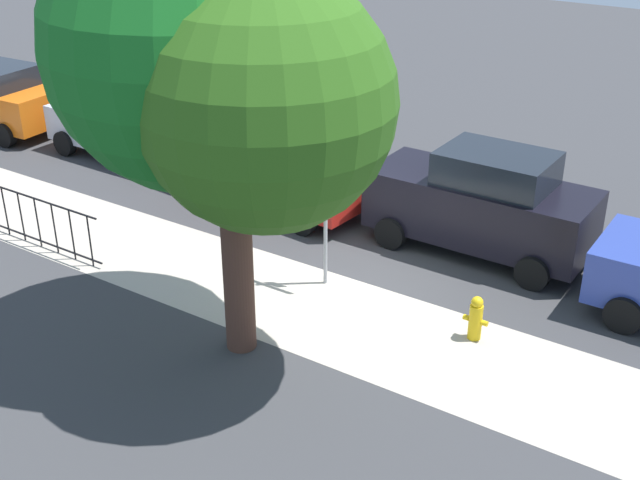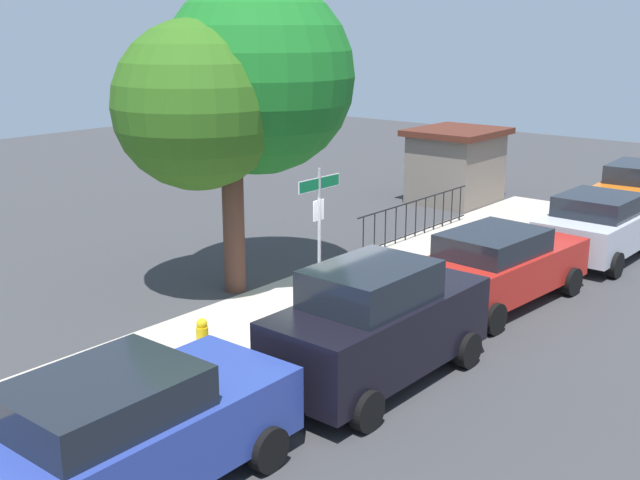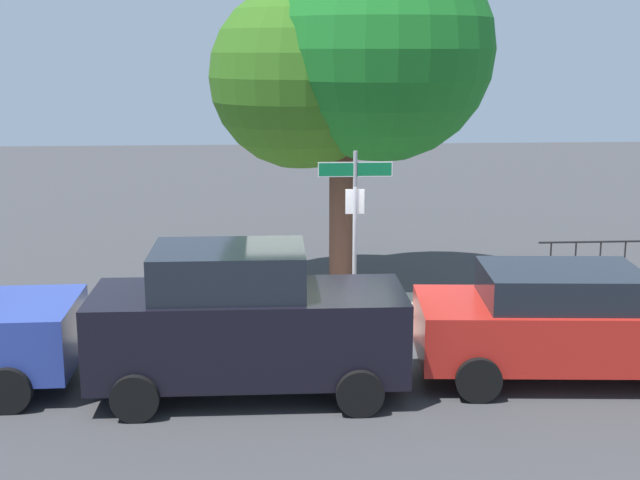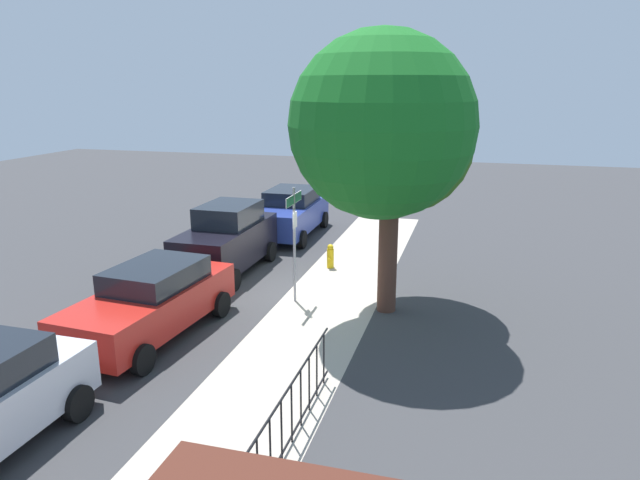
{
  "view_description": "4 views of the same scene",
  "coord_description": "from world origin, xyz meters",
  "px_view_note": "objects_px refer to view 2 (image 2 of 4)",
  "views": [
    {
      "loc": [
        -6.64,
        11.43,
        7.41
      ],
      "look_at": [
        0.39,
        0.85,
        1.12
      ],
      "focal_mm": 45.99,
      "sensor_mm": 36.0,
      "label": 1
    },
    {
      "loc": [
        -11.22,
        -9.4,
        5.83
      ],
      "look_at": [
        1.02,
        0.76,
        1.46
      ],
      "focal_mm": 44.06,
      "sensor_mm": 36.0,
      "label": 2
    },
    {
      "loc": [
        -0.97,
        -13.97,
        4.78
      ],
      "look_at": [
        -0.06,
        -0.08,
        1.7
      ],
      "focal_mm": 48.89,
      "sensor_mm": 36.0,
      "label": 3
    },
    {
      "loc": [
        14.45,
        4.93,
        5.67
      ],
      "look_at": [
        0.16,
        0.99,
        1.64
      ],
      "focal_mm": 32.35,
      "sensor_mm": 36.0,
      "label": 4
    }
  ],
  "objects_px": {
    "street_sign": "(319,216)",
    "utility_shed": "(456,165)",
    "car_orange": "(640,191)",
    "car_silver": "(599,225)",
    "fire_hydrant": "(203,339)",
    "car_black": "(378,324)",
    "car_red": "(498,266)",
    "shade_tree": "(237,87)",
    "car_blue": "(122,436)"
  },
  "relations": [
    {
      "from": "shade_tree",
      "to": "street_sign",
      "type": "bearing_deg",
      "value": -95.29
    },
    {
      "from": "street_sign",
      "to": "utility_shed",
      "type": "relative_size",
      "value": 0.99
    },
    {
      "from": "car_black",
      "to": "car_blue",
      "type": "bearing_deg",
      "value": 175.04
    },
    {
      "from": "car_silver",
      "to": "car_red",
      "type": "bearing_deg",
      "value": 176.25
    },
    {
      "from": "street_sign",
      "to": "car_blue",
      "type": "relative_size",
      "value": 0.66
    },
    {
      "from": "car_black",
      "to": "car_red",
      "type": "bearing_deg",
      "value": 3.83
    },
    {
      "from": "fire_hydrant",
      "to": "street_sign",
      "type": "bearing_deg",
      "value": -3.73
    },
    {
      "from": "car_blue",
      "to": "car_black",
      "type": "bearing_deg",
      "value": -6.13
    },
    {
      "from": "car_red",
      "to": "car_orange",
      "type": "distance_m",
      "value": 9.61
    },
    {
      "from": "street_sign",
      "to": "car_silver",
      "type": "xyz_separation_m",
      "value": [
        7.79,
        -2.88,
        -1.25
      ]
    },
    {
      "from": "car_blue",
      "to": "car_red",
      "type": "height_order",
      "value": "car_blue"
    },
    {
      "from": "car_blue",
      "to": "car_orange",
      "type": "height_order",
      "value": "car_orange"
    },
    {
      "from": "street_sign",
      "to": "utility_shed",
      "type": "height_order",
      "value": "street_sign"
    },
    {
      "from": "car_red",
      "to": "car_silver",
      "type": "xyz_separation_m",
      "value": [
        4.81,
        -0.39,
        0.02
      ]
    },
    {
      "from": "utility_shed",
      "to": "car_blue",
      "type": "bearing_deg",
      "value": -162.34
    },
    {
      "from": "shade_tree",
      "to": "car_silver",
      "type": "relative_size",
      "value": 1.65
    },
    {
      "from": "car_orange",
      "to": "shade_tree",
      "type": "bearing_deg",
      "value": 154.97
    },
    {
      "from": "car_orange",
      "to": "car_black",
      "type": "bearing_deg",
      "value": 178.06
    },
    {
      "from": "car_black",
      "to": "car_silver",
      "type": "bearing_deg",
      "value": -0.14
    },
    {
      "from": "street_sign",
      "to": "fire_hydrant",
      "type": "distance_m",
      "value": 3.51
    },
    {
      "from": "street_sign",
      "to": "car_black",
      "type": "bearing_deg",
      "value": -123.21
    },
    {
      "from": "shade_tree",
      "to": "car_black",
      "type": "bearing_deg",
      "value": -111.21
    },
    {
      "from": "car_silver",
      "to": "fire_hydrant",
      "type": "relative_size",
      "value": 5.36
    },
    {
      "from": "car_orange",
      "to": "fire_hydrant",
      "type": "height_order",
      "value": "car_orange"
    },
    {
      "from": "car_red",
      "to": "utility_shed",
      "type": "relative_size",
      "value": 1.54
    },
    {
      "from": "car_blue",
      "to": "utility_shed",
      "type": "relative_size",
      "value": 1.5
    },
    {
      "from": "car_silver",
      "to": "fire_hydrant",
      "type": "distance_m",
      "value": 11.27
    },
    {
      "from": "car_silver",
      "to": "car_orange",
      "type": "height_order",
      "value": "car_orange"
    },
    {
      "from": "car_black",
      "to": "fire_hydrant",
      "type": "height_order",
      "value": "car_black"
    },
    {
      "from": "street_sign",
      "to": "utility_shed",
      "type": "bearing_deg",
      "value": 16.73
    },
    {
      "from": "street_sign",
      "to": "car_orange",
      "type": "bearing_deg",
      "value": -10.48
    },
    {
      "from": "car_black",
      "to": "utility_shed",
      "type": "distance_m",
      "value": 14.5
    },
    {
      "from": "utility_shed",
      "to": "fire_hydrant",
      "type": "xyz_separation_m",
      "value": [
        -14.35,
        -3.2,
        -0.89
      ]
    },
    {
      "from": "car_red",
      "to": "car_silver",
      "type": "relative_size",
      "value": 1.15
    },
    {
      "from": "utility_shed",
      "to": "fire_hydrant",
      "type": "distance_m",
      "value": 14.73
    },
    {
      "from": "car_red",
      "to": "car_silver",
      "type": "distance_m",
      "value": 4.82
    },
    {
      "from": "car_blue",
      "to": "fire_hydrant",
      "type": "bearing_deg",
      "value": 34.4
    },
    {
      "from": "shade_tree",
      "to": "car_black",
      "type": "xyz_separation_m",
      "value": [
        -2.04,
        -5.27,
        -3.51
      ]
    },
    {
      "from": "car_orange",
      "to": "utility_shed",
      "type": "xyz_separation_m",
      "value": [
        -1.28,
        5.73,
        0.35
      ]
    },
    {
      "from": "car_black",
      "to": "utility_shed",
      "type": "relative_size",
      "value": 1.39
    },
    {
      "from": "car_orange",
      "to": "car_silver",
      "type": "bearing_deg",
      "value": -177.17
    },
    {
      "from": "shade_tree",
      "to": "car_blue",
      "type": "relative_size",
      "value": 1.47
    },
    {
      "from": "shade_tree",
      "to": "car_silver",
      "type": "xyz_separation_m",
      "value": [
        7.56,
        -5.37,
        -3.68
      ]
    },
    {
      "from": "car_silver",
      "to": "utility_shed",
      "type": "xyz_separation_m",
      "value": [
        3.52,
        6.28,
        0.4
      ]
    },
    {
      "from": "shade_tree",
      "to": "fire_hydrant",
      "type": "xyz_separation_m",
      "value": [
        -3.28,
        -2.3,
        -4.17
      ]
    },
    {
      "from": "utility_shed",
      "to": "car_orange",
      "type": "bearing_deg",
      "value": -77.45
    },
    {
      "from": "car_red",
      "to": "car_orange",
      "type": "bearing_deg",
      "value": 5.47
    },
    {
      "from": "fire_hydrant",
      "to": "car_red",
      "type": "bearing_deg",
      "value": -24.05
    },
    {
      "from": "shade_tree",
      "to": "car_blue",
      "type": "distance_m",
      "value": 9.13
    },
    {
      "from": "shade_tree",
      "to": "car_silver",
      "type": "distance_m",
      "value": 9.98
    }
  ]
}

